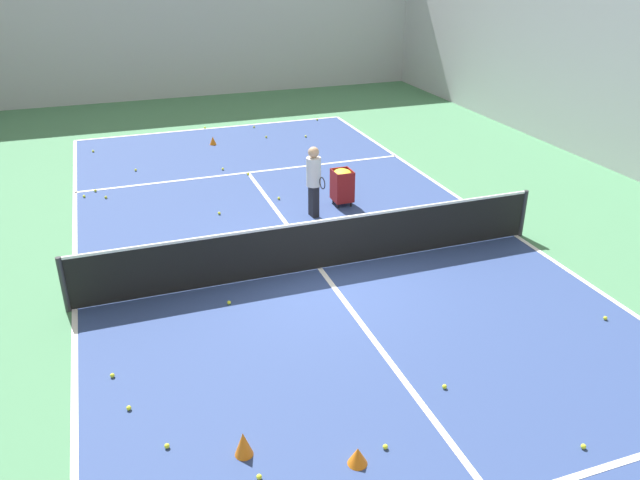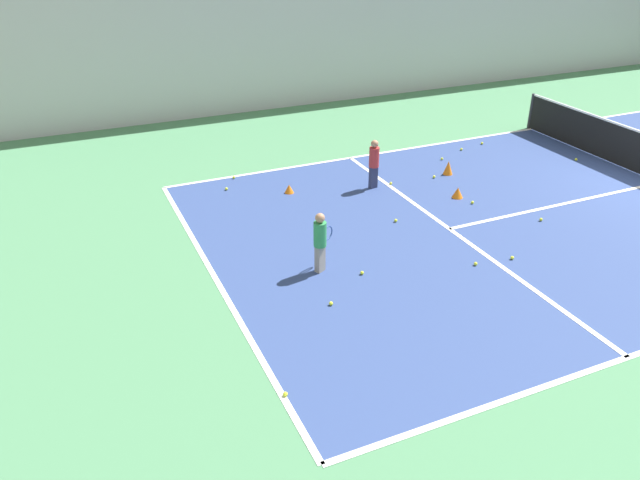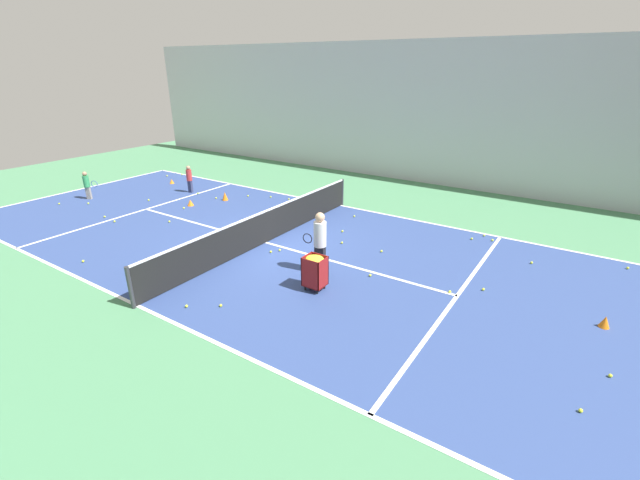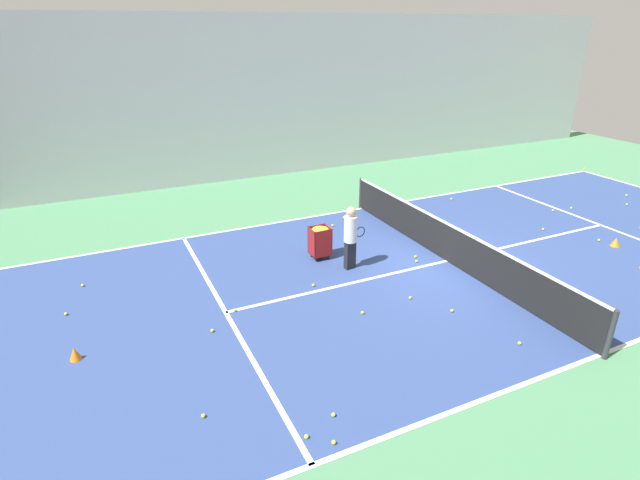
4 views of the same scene
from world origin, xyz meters
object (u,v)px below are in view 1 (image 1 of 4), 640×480
at_px(tennis_net, 320,244).
at_px(ball_cart, 342,181).
at_px(coach_at_net, 314,177).
at_px(training_cone_0, 213,141).

relative_size(tennis_net, ball_cart, 10.46).
height_order(coach_at_net, ball_cart, coach_at_net).
xyz_separation_m(tennis_net, ball_cart, (1.64, 3.00, 0.08)).
relative_size(coach_at_net, ball_cart, 1.87).
relative_size(ball_cart, training_cone_0, 3.49).
bearing_deg(training_cone_0, tennis_net, -87.39).
distance_m(tennis_net, ball_cart, 3.42).
height_order(coach_at_net, training_cone_0, coach_at_net).
height_order(tennis_net, ball_cart, tennis_net).
relative_size(tennis_net, coach_at_net, 5.60).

